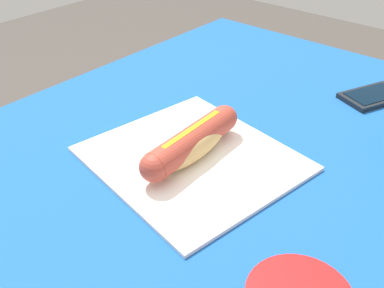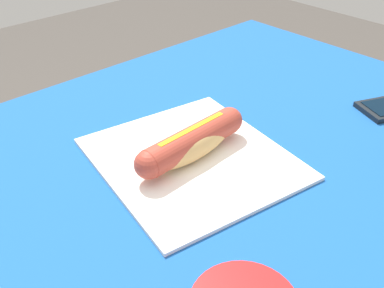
# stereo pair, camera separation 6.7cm
# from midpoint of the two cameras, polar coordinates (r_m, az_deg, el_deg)

# --- Properties ---
(dining_table) EXTENTS (1.18, 0.80, 0.74)m
(dining_table) POSITION_cam_midpoint_polar(r_m,az_deg,el_deg) (0.77, -2.16, -11.53)
(dining_table) COLOR brown
(dining_table) RESTS_ON ground
(paper_wrapper) EXTENTS (0.32, 0.34, 0.01)m
(paper_wrapper) POSITION_cam_midpoint_polar(r_m,az_deg,el_deg) (0.69, -2.80, -1.96)
(paper_wrapper) COLOR white
(paper_wrapper) RESTS_ON dining_table
(hot_dog) EXTENTS (0.21, 0.06, 0.05)m
(hot_dog) POSITION_cam_midpoint_polar(r_m,az_deg,el_deg) (0.67, -2.87, 0.15)
(hot_dog) COLOR tan
(hot_dog) RESTS_ON paper_wrapper
(cell_phone) EXTENTS (0.14, 0.11, 0.01)m
(cell_phone) POSITION_cam_midpoint_polar(r_m,az_deg,el_deg) (0.91, 20.23, 5.71)
(cell_phone) COLOR black
(cell_phone) RESTS_ON dining_table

